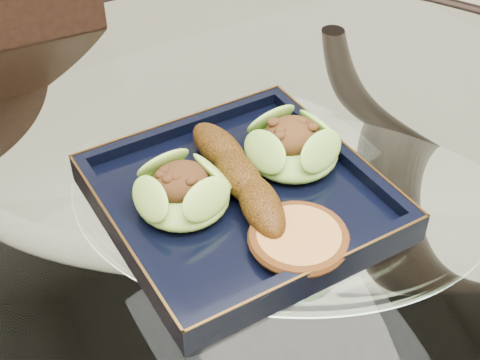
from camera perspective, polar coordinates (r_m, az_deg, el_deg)
dining_table at (r=0.84m, az=3.12°, el=-10.07°), size 1.13×1.13×0.77m
dining_chair at (r=1.12m, az=-16.81°, el=-4.18°), size 0.41×0.41×0.87m
navy_plate at (r=0.70m, az=-0.00°, el=-1.86°), size 0.27×0.27×0.02m
lettuce_wrap_left at (r=0.67m, az=-4.93°, el=-1.14°), size 0.12×0.12×0.03m
lettuce_wrap_right at (r=0.73m, az=4.49°, el=2.76°), size 0.12×0.12×0.04m
roasted_plantain at (r=0.69m, az=-0.07°, el=0.40°), size 0.06×0.19×0.03m
crumb_patty at (r=0.64m, az=5.02°, el=-5.10°), size 0.11×0.11×0.02m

